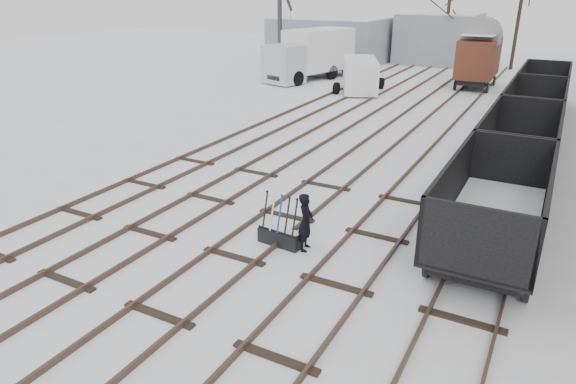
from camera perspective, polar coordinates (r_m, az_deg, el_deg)
name	(u,v)px	position (r m, az deg, el deg)	size (l,w,h in m)	color
ground	(234,258)	(14.09, -6.01, -7.25)	(120.00, 120.00, 0.00)	white
tracks	(391,135)	(25.68, 11.32, 6.28)	(13.90, 52.00, 0.16)	black
shed_left	(332,40)	(50.48, 4.90, 16.49)	(10.00, 8.00, 4.10)	gray
shed_right	(439,38)	(51.48, 16.39, 16.06)	(7.00, 6.00, 4.50)	gray
ground_frame	(280,236)	(14.54, -0.88, -4.87)	(1.33, 0.55, 1.49)	black
worker	(306,222)	(14.06, 1.98, -3.36)	(0.61, 0.40, 1.67)	black
freight_wagon_a	(492,220)	(14.86, 21.75, -2.93)	(2.53, 6.31, 2.58)	black
freight_wagon_b	(518,155)	(20.88, 24.17, 3.72)	(2.53, 6.31, 2.58)	black
freight_wagon_c	(532,119)	(27.08, 25.50, 7.37)	(2.53, 6.31, 2.58)	black
freight_wagon_d	(542,95)	(33.35, 26.35, 9.65)	(2.53, 6.31, 2.58)	black
box_van_wagon	(479,56)	(39.51, 20.43, 13.93)	(2.63, 4.94, 3.76)	black
lorry	(311,54)	(40.73, 2.56, 15.05)	(4.15, 8.56, 3.72)	black
panel_van	(360,75)	(36.31, 7.99, 12.79)	(4.02, 5.48, 2.22)	silver
crane	(281,45)	(45.63, -0.79, 16.01)	(1.88, 4.69, 7.87)	#2E2D32
tree_far_left	(446,29)	(49.33, 17.20, 16.93)	(0.30, 0.30, 6.52)	black
tree_far_right	(519,18)	(49.54, 24.24, 17.26)	(0.30, 0.30, 8.60)	black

